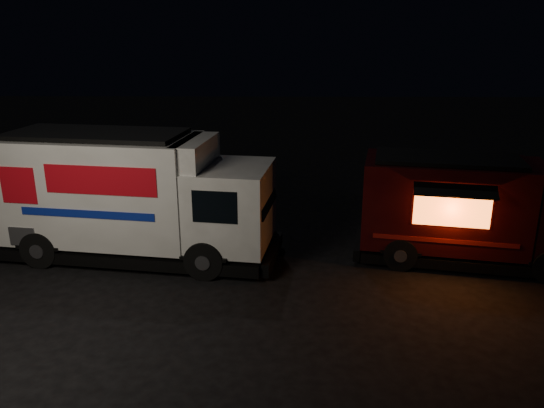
{
  "coord_description": "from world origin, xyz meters",
  "views": [
    {
      "loc": [
        2.23,
        -11.35,
        5.82
      ],
      "look_at": [
        2.04,
        2.0,
        1.49
      ],
      "focal_mm": 35.0,
      "sensor_mm": 36.0,
      "label": 1
    }
  ],
  "objects": [
    {
      "name": "ground",
      "position": [
        0.0,
        0.0,
        0.0
      ],
      "size": [
        80.0,
        80.0,
        0.0
      ],
      "primitive_type": "plane",
      "color": "black",
      "rests_on": "ground"
    },
    {
      "name": "white_truck",
      "position": [
        -1.54,
        2.01,
        1.69
      ],
      "size": [
        7.77,
        3.61,
        3.39
      ],
      "primitive_type": null,
      "rotation": [
        0.0,
        0.0,
        -0.15
      ],
      "color": "white",
      "rests_on": "ground"
    },
    {
      "name": "red_truck",
      "position": [
        7.32,
        1.79,
        1.4
      ],
      "size": [
        6.36,
        3.38,
        2.81
      ],
      "primitive_type": null,
      "rotation": [
        0.0,
        0.0,
        -0.2
      ],
      "color": "#350909",
      "rests_on": "ground"
    }
  ]
}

